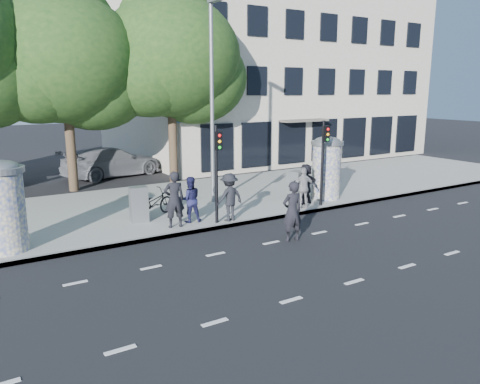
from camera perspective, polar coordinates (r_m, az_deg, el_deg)
ground at (r=13.83m, az=7.21°, el=-7.73°), size 120.00×120.00×0.00m
sidewalk at (r=19.94m, az=-6.41°, el=-1.19°), size 40.00×8.00×0.15m
curb at (r=16.57m, az=-0.51°, el=-3.94°), size 40.00×0.10×0.16m
lane_dash_near at (r=12.32m, az=13.74°, el=-10.57°), size 32.00×0.12×0.01m
lane_dash_far at (r=14.87m, az=3.82°, el=-6.18°), size 32.00×0.12×0.01m
ad_column_left at (r=14.93m, az=-26.97°, el=-1.34°), size 1.36×1.36×2.65m
ad_column_right at (r=20.20m, az=10.49°, el=3.09°), size 1.36×1.36×2.65m
traffic_pole_near at (r=16.00m, az=-2.82°, el=3.38°), size 0.22×0.31×3.40m
traffic_pole_far at (r=18.77m, az=10.15°, el=4.54°), size 0.22×0.31×3.40m
street_lamp at (r=18.97m, az=-3.37°, el=12.56°), size 0.25×0.93×8.00m
tree_near_left at (r=23.27m, az=-20.67°, el=14.91°), size 6.80×6.80×8.97m
tree_center at (r=24.42m, az=-8.50°, el=15.98°), size 7.00×7.00×9.30m
building at (r=36.24m, az=2.31°, el=14.40°), size 20.30×15.85×12.00m
ped_b at (r=15.88m, az=-8.02°, el=-0.91°), size 0.77×0.56×1.93m
ped_c at (r=16.47m, az=-6.13°, el=-0.91°), size 0.91×0.78×1.62m
ped_d at (r=16.55m, az=-1.32°, el=-0.63°), size 1.16×0.74×1.71m
ped_e at (r=18.44m, az=7.76°, el=0.49°), size 1.06×0.76×1.63m
ped_f at (r=19.20m, az=7.98°, el=0.99°), size 1.60×0.81×1.65m
man_road at (r=14.86m, az=6.38°, el=-2.37°), size 0.74×0.52×1.94m
bicycle at (r=17.46m, az=-10.49°, el=-1.32°), size 1.36×2.03×1.01m
cabinet_left at (r=16.82m, az=-12.23°, el=-1.48°), size 0.66×0.52×1.26m
cabinet_right at (r=19.82m, az=6.93°, el=0.78°), size 0.72×0.64×1.24m
car_right at (r=26.82m, az=-15.29°, el=3.55°), size 3.47×5.94×1.62m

